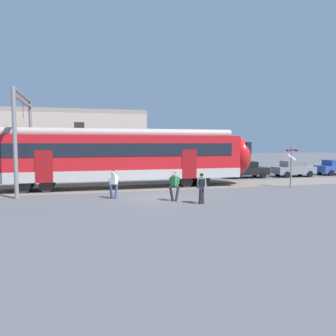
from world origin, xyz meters
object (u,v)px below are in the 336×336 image
Objects in this scene: parked_car_black at (247,170)px; crossing_signal at (291,160)px; pedestrian_white at (113,182)px; pedestrian_grey at (202,186)px; parked_car_grey at (293,169)px; parked_car_blue at (335,167)px; pedestrian_green at (175,184)px.

crossing_signal reaches higher than parked_car_black.
crossing_signal is (13.06, 1.48, 1.05)m from pedestrian_white.
crossing_signal is (8.65, 4.40, 1.02)m from pedestrian_grey.
parked_car_blue is (5.37, 0.55, 0.00)m from parked_car_grey.
parked_car_black is 1.00× the size of parked_car_grey.
pedestrian_white is 13.19m from crossing_signal.
pedestrian_grey is (1.18, -1.16, 0.00)m from pedestrian_green.
pedestrian_green is 1.65m from pedestrian_grey.
parked_car_black is (10.02, 10.29, -0.21)m from pedestrian_green.
pedestrian_white reaches higher than parked_car_black.
pedestrian_white is 15.77m from parked_car_black.
crossing_signal is at bearing 18.24° from pedestrian_green.
pedestrian_green reaches higher than parked_car_black.
crossing_signal reaches higher than pedestrian_grey.
pedestrian_white and pedestrian_grey have the same top height.
parked_car_grey is at bearing 24.53° from pedestrian_white.
pedestrian_white is 20.01m from parked_car_grey.
pedestrian_green is at bearing -161.76° from crossing_signal.
crossing_signal reaches higher than pedestrian_white.
pedestrian_green is at bearing -146.09° from parked_car_grey.
pedestrian_white is at bearing 146.57° from pedestrian_grey.
parked_car_black is 0.99× the size of parked_car_blue.
parked_car_grey is at bearing 53.01° from crossing_signal.
parked_car_black is 4.95m from parked_car_grey.
parked_car_blue is at bearing 35.07° from crossing_signal.
pedestrian_green is 22.93m from parked_car_blue.
parked_car_black is at bearing 45.74° from pedestrian_green.
parked_car_black is 7.16m from crossing_signal.
parked_car_blue is at bearing 31.57° from pedestrian_grey.
pedestrian_white is at bearing 151.53° from pedestrian_green.
pedestrian_grey reaches higher than parked_car_grey.
pedestrian_grey reaches higher than parked_car_blue.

